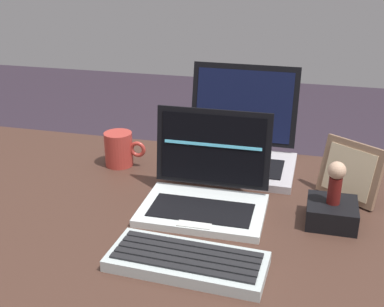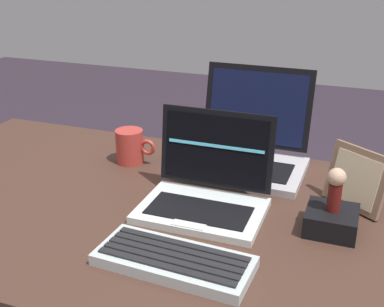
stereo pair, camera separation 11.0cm
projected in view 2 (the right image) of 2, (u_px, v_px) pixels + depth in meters
desk at (193, 237)px, 1.16m from camera, size 1.68×0.82×0.70m
laptop_front at (206, 191)px, 1.13m from camera, size 0.28×0.22×0.21m
laptop_rear at (247, 148)px, 1.35m from camera, size 0.33×0.28×0.26m
external_keyboard at (174, 260)px, 0.94m from camera, size 0.31×0.14×0.03m
photo_frame at (357, 179)px, 1.13m from camera, size 0.15×0.12×0.14m
figurine_stand at (331, 221)px, 1.05m from camera, size 0.11×0.11×0.05m
figurine at (336, 187)px, 1.02m from camera, size 0.04×0.04×0.10m
coffee_mug at (130, 146)px, 1.38m from camera, size 0.12×0.08×0.10m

